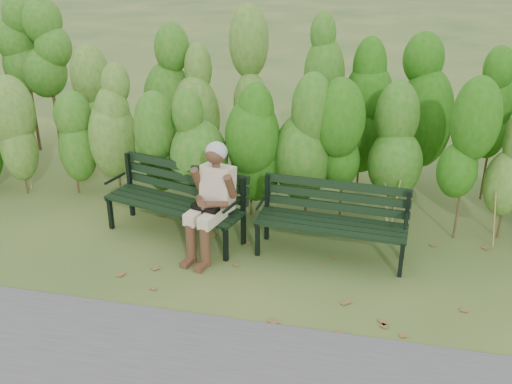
# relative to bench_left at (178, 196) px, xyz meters

# --- Properties ---
(ground) EXTENTS (80.00, 80.00, 0.00)m
(ground) POSITION_rel_bench_left_xyz_m (0.99, -0.58, -0.50)
(ground) COLOR #2E4D21
(hedge_band) EXTENTS (11.04, 1.67, 2.42)m
(hedge_band) POSITION_rel_bench_left_xyz_m (0.99, 1.28, 0.76)
(hedge_band) COLOR #47381E
(hedge_band) RESTS_ON ground
(leaf_litter) EXTENTS (5.13, 2.27, 0.01)m
(leaf_litter) POSITION_rel_bench_left_xyz_m (0.28, -0.71, -0.50)
(leaf_litter) COLOR brown
(leaf_litter) RESTS_ON ground
(bench_left) EXTENTS (1.79, 0.98, 0.85)m
(bench_left) POSITION_rel_bench_left_xyz_m (0.00, 0.00, 0.00)
(bench_left) COLOR black
(bench_left) RESTS_ON ground
(bench_right) EXTENTS (1.68, 0.64, 0.83)m
(bench_right) POSITION_rel_bench_left_xyz_m (1.83, -0.07, -0.01)
(bench_right) COLOR black
(bench_right) RESTS_ON ground
(seated_woman) EXTENTS (0.55, 0.81, 1.28)m
(seated_woman) POSITION_rel_bench_left_xyz_m (0.51, -0.32, 0.22)
(seated_woman) COLOR #C3BB97
(seated_woman) RESTS_ON ground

